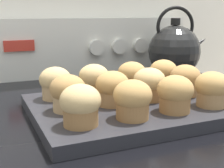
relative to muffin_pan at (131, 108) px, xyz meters
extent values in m
cube|color=black|center=(0.02, 0.08, -0.02)|extent=(0.76, 0.70, 0.02)
cube|color=silver|center=(0.02, 0.41, 0.08)|extent=(0.75, 0.05, 0.17)
cube|color=#B72D23|center=(-0.15, 0.38, 0.09)|extent=(0.08, 0.01, 0.03)
cylinder|color=silver|center=(0.07, 0.37, 0.08)|extent=(0.05, 0.02, 0.05)
cylinder|color=silver|center=(0.15, 0.37, 0.08)|extent=(0.05, 0.02, 0.05)
cylinder|color=silver|center=(0.22, 0.37, 0.08)|extent=(0.05, 0.02, 0.05)
cylinder|color=silver|center=(0.30, 0.37, 0.08)|extent=(0.05, 0.02, 0.05)
cube|color=#28282D|center=(0.00, 0.00, 0.00)|extent=(0.37, 0.29, 0.02)
cylinder|color=olive|center=(-0.13, -0.08, 0.03)|extent=(0.05, 0.05, 0.03)
ellipsoid|color=tan|center=(-0.13, -0.08, 0.05)|extent=(0.06, 0.06, 0.05)
cylinder|color=olive|center=(-0.04, -0.08, 0.03)|extent=(0.05, 0.05, 0.03)
ellipsoid|color=tan|center=(-0.04, -0.08, 0.05)|extent=(0.06, 0.06, 0.05)
cylinder|color=olive|center=(0.04, -0.08, 0.03)|extent=(0.05, 0.05, 0.03)
ellipsoid|color=tan|center=(0.04, -0.08, 0.05)|extent=(0.06, 0.06, 0.05)
cylinder|color=#A37A4C|center=(0.12, -0.08, 0.03)|extent=(0.05, 0.05, 0.03)
ellipsoid|color=tan|center=(0.12, -0.08, 0.05)|extent=(0.06, 0.06, 0.05)
cylinder|color=tan|center=(-0.12, 0.00, 0.03)|extent=(0.05, 0.05, 0.03)
ellipsoid|color=#B2844C|center=(-0.12, 0.00, 0.05)|extent=(0.06, 0.06, 0.05)
cylinder|color=#A37A4C|center=(-0.04, 0.00, 0.03)|extent=(0.05, 0.05, 0.03)
ellipsoid|color=tan|center=(-0.04, 0.00, 0.05)|extent=(0.06, 0.06, 0.05)
cylinder|color=olive|center=(0.04, 0.00, 0.03)|extent=(0.05, 0.05, 0.03)
ellipsoid|color=tan|center=(0.04, 0.00, 0.05)|extent=(0.06, 0.06, 0.05)
cylinder|color=olive|center=(0.13, 0.00, 0.03)|extent=(0.05, 0.05, 0.03)
ellipsoid|color=#B2844C|center=(0.13, 0.00, 0.05)|extent=(0.06, 0.06, 0.05)
cylinder|color=tan|center=(-0.12, 0.08, 0.03)|extent=(0.05, 0.05, 0.03)
ellipsoid|color=tan|center=(-0.12, 0.08, 0.05)|extent=(0.06, 0.06, 0.05)
cylinder|color=olive|center=(-0.04, 0.08, 0.03)|extent=(0.05, 0.05, 0.03)
ellipsoid|color=tan|center=(-0.04, 0.08, 0.05)|extent=(0.06, 0.06, 0.05)
cylinder|color=#A37A4C|center=(0.04, 0.08, 0.03)|extent=(0.05, 0.05, 0.03)
ellipsoid|color=tan|center=(0.04, 0.08, 0.05)|extent=(0.06, 0.06, 0.05)
cylinder|color=tan|center=(0.12, 0.08, 0.03)|extent=(0.05, 0.05, 0.03)
ellipsoid|color=tan|center=(0.12, 0.08, 0.05)|extent=(0.06, 0.06, 0.05)
sphere|color=black|center=(0.28, 0.26, 0.07)|extent=(0.15, 0.15, 0.15)
cylinder|color=black|center=(0.28, 0.26, 0.15)|extent=(0.03, 0.03, 0.02)
cone|color=black|center=(0.35, 0.25, 0.09)|extent=(0.08, 0.05, 0.06)
torus|color=black|center=(0.28, 0.26, 0.14)|extent=(0.12, 0.03, 0.12)
camera|label=1|loc=(-0.26, -0.51, 0.18)|focal=50.00mm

